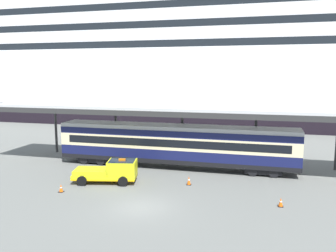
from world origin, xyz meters
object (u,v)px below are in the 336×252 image
traffic_cone_far (61,188)px  service_truck (111,171)px  train_carriage (175,144)px  traffic_cone_mid (189,180)px  cruise_ship (231,54)px  traffic_cone_near (281,202)px

traffic_cone_far → service_truck: bearing=50.0°
train_carriage → traffic_cone_mid: train_carriage is taller
traffic_cone_far → cruise_ship: bearing=79.2°
cruise_ship → service_truck: cruise_ship is taller
train_carriage → traffic_cone_near: (9.32, -7.96, -2.00)m
traffic_cone_far → train_carriage: bearing=53.5°
service_truck → traffic_cone_far: 4.29m
train_carriage → traffic_cone_far: size_ratio=36.56×
traffic_cone_mid → traffic_cone_far: traffic_cone_mid is taller
traffic_cone_near → traffic_cone_mid: size_ratio=0.86×
cruise_ship → traffic_cone_mid: 43.26m
cruise_ship → train_carriage: 38.05m
train_carriage → traffic_cone_mid: bearing=-64.5°
service_truck → traffic_cone_near: service_truck is taller
train_carriage → traffic_cone_mid: 5.78m
cruise_ship → traffic_cone_near: bearing=-80.7°
service_truck → traffic_cone_far: size_ratio=8.87×
traffic_cone_mid → cruise_ship: bearing=90.5°
traffic_cone_near → traffic_cone_far: (-16.07, -1.18, -0.01)m
cruise_ship → service_truck: bearing=-98.1°
traffic_cone_near → train_carriage: bearing=139.5°
cruise_ship → service_truck: (-6.03, -42.45, -11.67)m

